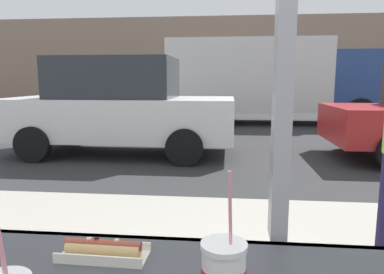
% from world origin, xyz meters
% --- Properties ---
extents(ground_plane, '(60.00, 60.00, 0.00)m').
position_xyz_m(ground_plane, '(0.00, 8.00, 0.00)').
color(ground_plane, '#2D2D30').
extents(sidewalk_strip, '(16.00, 2.80, 0.10)m').
position_xyz_m(sidewalk_strip, '(0.00, 1.60, 0.05)').
color(sidewalk_strip, '#9E998E').
rests_on(sidewalk_strip, ground).
extents(building_facade_far, '(28.00, 1.20, 4.83)m').
position_xyz_m(building_facade_far, '(0.00, 19.57, 2.41)').
color(building_facade_far, gray).
rests_on(building_facade_far, ground).
extents(soda_cup_right, '(0.10, 0.10, 0.30)m').
position_xyz_m(soda_cup_right, '(-0.16, -0.29, 1.05)').
color(soda_cup_right, white).
rests_on(soda_cup_right, window_counter).
extents(hotdog_tray_far, '(0.24, 0.10, 0.05)m').
position_xyz_m(hotdog_tray_far, '(-0.49, -0.11, 1.00)').
color(hotdog_tray_far, silver).
rests_on(hotdog_tray_far, window_counter).
extents(parked_car_white, '(4.37, 1.93, 1.87)m').
position_xyz_m(parked_car_white, '(-2.27, 5.81, 0.93)').
color(parked_car_white, silver).
rests_on(parked_car_white, ground).
extents(box_truck, '(6.89, 2.44, 2.73)m').
position_xyz_m(box_truck, '(1.19, 11.29, 1.52)').
color(box_truck, silver).
rests_on(box_truck, ground).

